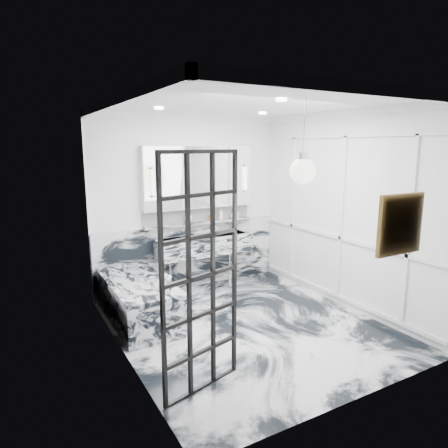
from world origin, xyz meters
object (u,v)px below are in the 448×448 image
mirror_cabinet (199,177)px  bathtub (138,300)px  crittall_door (201,276)px  trough_sink (204,245)px

mirror_cabinet → bathtub: size_ratio=1.15×
crittall_door → mirror_cabinet: bearing=49.2°
crittall_door → bathtub: size_ratio=1.37×
crittall_door → trough_sink: 2.82m
mirror_cabinet → trough_sink: bearing=-90.0°
trough_sink → bathtub: bearing=-153.5°
trough_sink → mirror_cabinet: mirror_cabinet is taller
mirror_cabinet → bathtub: bearing=-147.9°
crittall_door → mirror_cabinet: (1.27, 2.66, 0.69)m
mirror_cabinet → bathtub: mirror_cabinet is taller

